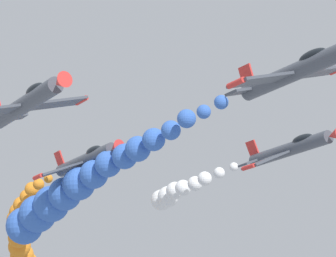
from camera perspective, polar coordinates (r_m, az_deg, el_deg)
airplane_lead at (r=49.33m, az=9.25°, el=4.12°), size 9.21×10.35×3.43m
smoke_trail_lead at (r=68.93m, az=-7.42°, el=-4.81°), size 4.77×28.51×7.23m
airplane_left_inner at (r=65.87m, az=8.87°, el=-1.45°), size 8.83×10.35×4.33m
smoke_trail_left_inner at (r=82.26m, az=0.49°, el=-4.69°), size 4.86×18.13×2.41m
airplane_right_inner at (r=52.68m, az=-10.26°, el=1.81°), size 9.23×10.35×3.40m
airplane_left_outer at (r=68.27m, az=-5.95°, el=-2.26°), size 8.90×10.35×4.17m
smoke_trail_left_outer at (r=95.74m, az=-10.43°, el=-8.47°), size 13.49×30.05×7.33m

